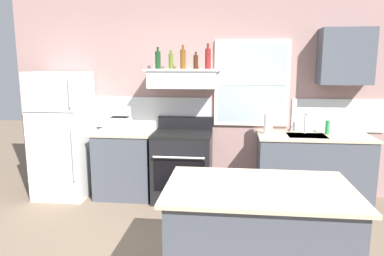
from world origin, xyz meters
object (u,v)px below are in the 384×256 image
at_px(refrigerator, 63,135).
at_px(bottle_red_label_wine, 208,58).
at_px(bottle_dark_green_wine, 158,60).
at_px(bottle_brown_stout, 196,62).
at_px(paper_towel_roll, 268,124).
at_px(bottle_amber_wine, 183,59).
at_px(stove_range, 183,165).
at_px(bottle_olive_oil_square, 171,61).
at_px(kitchen_island, 257,242).
at_px(toaster, 120,124).
at_px(dish_soap_bottle, 327,127).

relative_size(refrigerator, bottle_red_label_wine, 5.32).
distance_m(bottle_dark_green_wine, bottle_red_label_wine, 0.66).
distance_m(bottle_dark_green_wine, bottle_brown_stout, 0.51).
relative_size(bottle_dark_green_wine, paper_towel_roll, 1.04).
xyz_separation_m(refrigerator, bottle_amber_wine, (1.65, 0.12, 1.02)).
distance_m(refrigerator, stove_range, 1.70).
bearing_deg(bottle_olive_oil_square, kitchen_island, -64.27).
relative_size(stove_range, bottle_red_label_wine, 3.39).
distance_m(bottle_amber_wine, bottle_brown_stout, 0.19).
xyz_separation_m(bottle_dark_green_wine, bottle_amber_wine, (0.33, -0.00, 0.01)).
xyz_separation_m(toaster, bottle_olive_oil_square, (0.70, 0.07, 0.84)).
bearing_deg(bottle_dark_green_wine, bottle_red_label_wine, -0.88).
bearing_deg(bottle_red_label_wine, kitchen_island, -75.67).
relative_size(bottle_brown_stout, dish_soap_bottle, 1.21).
height_order(bottle_dark_green_wine, paper_towel_roll, bottle_dark_green_wine).
bearing_deg(refrigerator, stove_range, 0.80).
bearing_deg(dish_soap_bottle, bottle_brown_stout, -176.78).
height_order(refrigerator, bottle_olive_oil_square, bottle_olive_oil_square).
height_order(paper_towel_roll, kitchen_island, paper_towel_roll).
bearing_deg(paper_towel_roll, bottle_dark_green_wine, 177.53).
height_order(refrigerator, kitchen_island, refrigerator).
distance_m(toaster, kitchen_island, 2.74).
bearing_deg(bottle_brown_stout, toaster, 179.01).
relative_size(bottle_amber_wine, dish_soap_bottle, 1.71).
bearing_deg(stove_range, paper_towel_roll, 1.93).
height_order(bottle_olive_oil_square, dish_soap_bottle, bottle_olive_oil_square).
height_order(bottle_olive_oil_square, bottle_red_label_wine, bottle_red_label_wine).
bearing_deg(stove_range, kitchen_island, -66.80).
height_order(bottle_amber_wine, paper_towel_roll, bottle_amber_wine).
xyz_separation_m(toaster, stove_range, (0.87, -0.06, -0.54)).
relative_size(refrigerator, bottle_olive_oil_square, 7.00).
relative_size(toaster, kitchen_island, 0.21).
bearing_deg(dish_soap_bottle, refrigerator, -177.40).
xyz_separation_m(stove_range, paper_towel_roll, (1.11, 0.04, 0.58)).
xyz_separation_m(bottle_brown_stout, kitchen_island, (0.69, -2.04, -1.38)).
relative_size(bottle_brown_stout, kitchen_island, 0.16).
bearing_deg(refrigerator, bottle_dark_green_wine, 5.34).
relative_size(dish_soap_bottle, kitchen_island, 0.13).
bearing_deg(kitchen_island, bottle_amber_wine, 112.31).
distance_m(toaster, stove_range, 1.02).
bearing_deg(bottle_amber_wine, refrigerator, -175.84).
distance_m(refrigerator, kitchen_island, 3.21).
bearing_deg(refrigerator, bottle_red_label_wine, 3.27).
bearing_deg(paper_towel_roll, bottle_olive_oil_square, 175.94).
height_order(toaster, kitchen_island, toaster).
relative_size(bottle_olive_oil_square, bottle_amber_wine, 0.79).
xyz_separation_m(refrigerator, stove_range, (1.65, 0.02, -0.39)).
height_order(toaster, stove_range, toaster).
distance_m(refrigerator, bottle_amber_wine, 1.94).
xyz_separation_m(bottle_amber_wine, bottle_red_label_wine, (0.33, -0.01, 0.01)).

